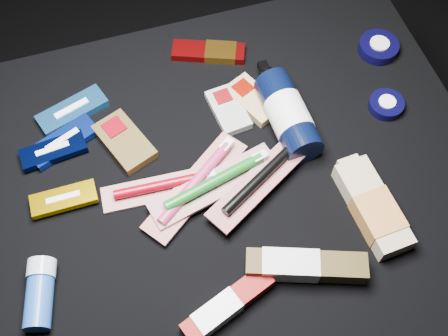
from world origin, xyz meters
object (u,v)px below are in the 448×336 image
object	(u,v)px
deodorant_stick	(40,293)
toothpaste_carton_red	(224,308)
lotion_bottle	(288,115)
bodywash_bottle	(373,208)

from	to	relation	value
deodorant_stick	toothpaste_carton_red	size ratio (longest dim) A/B	0.72
lotion_bottle	bodywash_bottle	world-z (taller)	lotion_bottle
lotion_bottle	bodywash_bottle	bearing A→B (deg)	-72.05
lotion_bottle	toothpaste_carton_red	distance (m)	0.37
bodywash_bottle	deodorant_stick	world-z (taller)	deodorant_stick
bodywash_bottle	deodorant_stick	bearing A→B (deg)	174.08
bodywash_bottle	deodorant_stick	xyz separation A→B (m)	(-0.57, 0.02, 0.00)
deodorant_stick	toothpaste_carton_red	world-z (taller)	deodorant_stick
bodywash_bottle	toothpaste_carton_red	bearing A→B (deg)	-167.41
bodywash_bottle	deodorant_stick	distance (m)	0.57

